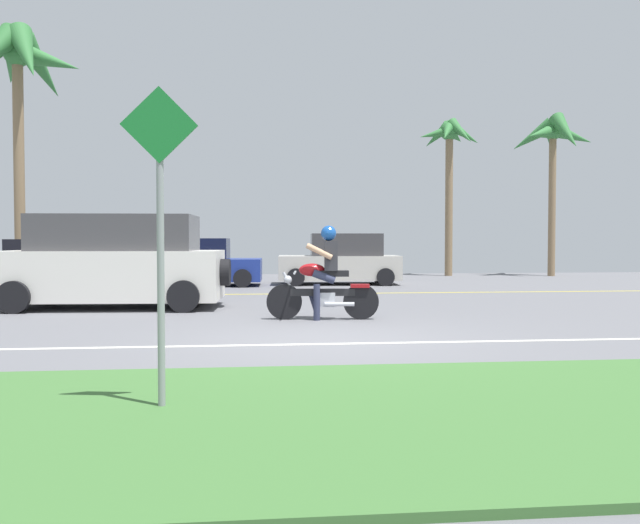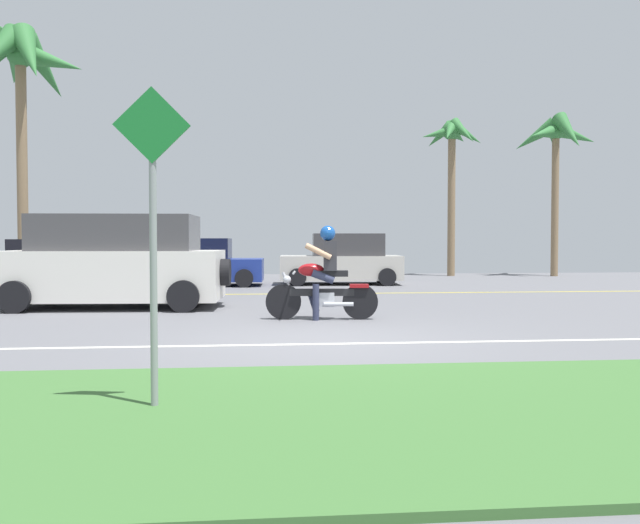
% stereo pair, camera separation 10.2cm
% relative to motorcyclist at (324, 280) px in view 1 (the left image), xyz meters
% --- Properties ---
extents(ground, '(56.00, 30.00, 0.04)m').
position_rel_motorcyclist_xyz_m(ground, '(-0.21, 0.68, -0.74)').
color(ground, slate).
extents(grass_median, '(56.00, 3.80, 0.06)m').
position_rel_motorcyclist_xyz_m(grass_median, '(-0.21, -6.42, -0.69)').
color(grass_median, '#3D6B33').
rests_on(grass_median, ground).
extents(lane_line_near, '(50.40, 0.12, 0.01)m').
position_rel_motorcyclist_xyz_m(lane_line_near, '(-0.21, -2.74, -0.71)').
color(lane_line_near, silver).
rests_on(lane_line_near, ground).
extents(lane_line_far, '(50.40, 0.12, 0.01)m').
position_rel_motorcyclist_xyz_m(lane_line_far, '(-0.21, 5.56, -0.71)').
color(lane_line_far, yellow).
rests_on(lane_line_far, ground).
extents(motorcyclist, '(2.02, 0.66, 1.69)m').
position_rel_motorcyclist_xyz_m(motorcyclist, '(0.00, 0.00, 0.00)').
color(motorcyclist, black).
rests_on(motorcyclist, ground).
extents(suv_nearby, '(4.79, 2.35, 1.96)m').
position_rel_motorcyclist_xyz_m(suv_nearby, '(-4.19, 2.45, 0.24)').
color(suv_nearby, white).
rests_on(suv_nearby, ground).
extents(parked_car_0, '(4.18, 2.17, 1.47)m').
position_rel_motorcyclist_xyz_m(parked_car_0, '(-7.78, 10.35, -0.03)').
color(parked_car_0, '#232328').
rests_on(parked_car_0, ground).
extents(parked_car_1, '(3.91, 2.04, 1.49)m').
position_rel_motorcyclist_xyz_m(parked_car_1, '(-3.02, 8.97, -0.02)').
color(parked_car_1, navy).
rests_on(parked_car_1, ground).
extents(parked_car_2, '(4.00, 2.17, 1.65)m').
position_rel_motorcyclist_xyz_m(parked_car_2, '(1.57, 9.23, 0.05)').
color(parked_car_2, beige).
rests_on(parked_car_2, ground).
extents(palm_tree_0, '(2.64, 2.44, 6.31)m').
position_rel_motorcyclist_xyz_m(palm_tree_0, '(6.57, 13.70, 4.49)').
color(palm_tree_0, '#846B4C').
rests_on(palm_tree_0, ground).
extents(palm_tree_1, '(4.72, 4.64, 9.07)m').
position_rel_motorcyclist_xyz_m(palm_tree_1, '(-9.63, 12.62, 6.84)').
color(palm_tree_1, '#846B4C').
rests_on(palm_tree_1, ground).
extents(palm_tree_2, '(3.34, 3.37, 6.47)m').
position_rel_motorcyclist_xyz_m(palm_tree_2, '(10.62, 13.15, 4.63)').
color(palm_tree_2, '#846B4C').
rests_on(palm_tree_2, ground).
extents(motorcyclist_distant, '(1.60, 0.57, 1.35)m').
position_rel_motorcyclist_xyz_m(motorcyclist_distant, '(-5.60, 5.79, -0.14)').
color(motorcyclist_distant, black).
rests_on(motorcyclist_distant, ground).
extents(street_sign, '(0.62, 0.06, 2.67)m').
position_rel_motorcyclist_xyz_m(street_sign, '(-2.00, -6.09, 0.91)').
color(street_sign, gray).
rests_on(street_sign, ground).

